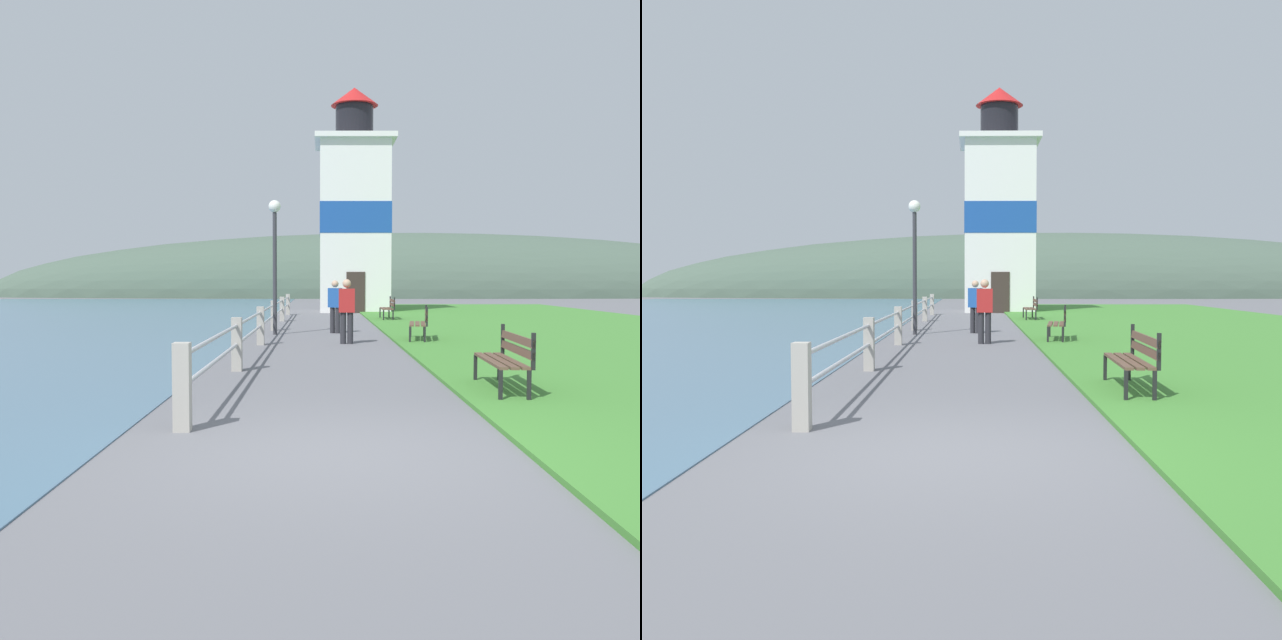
# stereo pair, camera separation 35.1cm
# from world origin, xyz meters

# --- Properties ---
(ground_plane) EXTENTS (160.00, 160.00, 0.00)m
(ground_plane) POSITION_xyz_m (0.00, 0.00, 0.00)
(ground_plane) COLOR slate
(grass_verge) EXTENTS (12.00, 46.27, 0.06)m
(grass_verge) POSITION_xyz_m (7.76, 15.42, 0.03)
(grass_verge) COLOR #428433
(grass_verge) RESTS_ON ground_plane
(seawall_railing) EXTENTS (0.18, 25.40, 0.96)m
(seawall_railing) POSITION_xyz_m (-1.66, 13.61, 0.56)
(seawall_railing) COLOR #A8A399
(seawall_railing) RESTS_ON ground_plane
(park_bench_near) EXTENTS (0.55, 1.92, 0.94)m
(park_bench_near) POSITION_xyz_m (2.51, 3.58, 0.54)
(park_bench_near) COLOR brown
(park_bench_near) RESTS_ON ground_plane
(park_bench_midway) EXTENTS (0.70, 1.77, 0.94)m
(park_bench_midway) POSITION_xyz_m (2.48, 12.09, 0.54)
(park_bench_midway) COLOR brown
(park_bench_midway) RESTS_ON ground_plane
(park_bench_far) EXTENTS (0.49, 1.91, 0.94)m
(park_bench_far) POSITION_xyz_m (2.58, 21.88, 0.54)
(park_bench_far) COLOR brown
(park_bench_far) RESTS_ON ground_plane
(lighthouse) EXTENTS (3.98, 3.98, 11.26)m
(lighthouse) POSITION_xyz_m (1.56, 29.73, 4.90)
(lighthouse) COLOR white
(lighthouse) RESTS_ON ground_plane
(person_strolling) EXTENTS (0.45, 0.38, 1.61)m
(person_strolling) POSITION_xyz_m (0.29, 15.00, 0.87)
(person_strolling) COLOR #28282D
(person_strolling) RESTS_ON ground_plane
(person_by_railing) EXTENTS (0.40, 0.22, 1.64)m
(person_by_railing) POSITION_xyz_m (0.51, 11.42, 0.89)
(person_by_railing) COLOR #28282D
(person_by_railing) RESTS_ON ground_plane
(lamp_post) EXTENTS (0.36, 0.36, 3.96)m
(lamp_post) POSITION_xyz_m (-1.51, 14.45, 2.74)
(lamp_post) COLOR #333338
(lamp_post) RESTS_ON ground_plane
(distant_hillside) EXTENTS (80.00, 16.00, 12.00)m
(distant_hillside) POSITION_xyz_m (8.00, 60.85, 0.00)
(distant_hillside) COLOR #475B4C
(distant_hillside) RESTS_ON ground_plane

